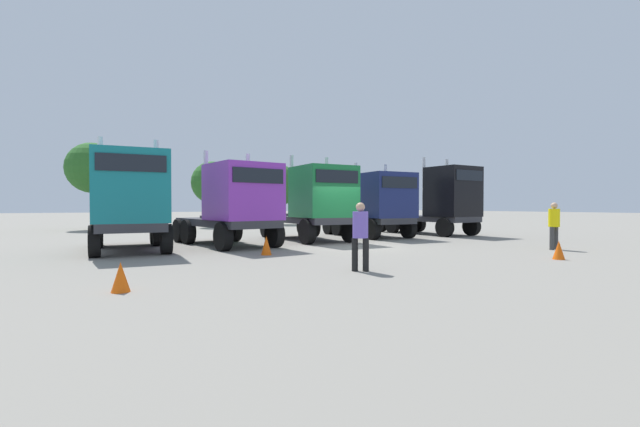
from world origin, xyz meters
name	(u,v)px	position (x,y,z in m)	size (l,w,h in m)	color
ground	(356,247)	(0.00, 0.00, 0.00)	(200.00, 200.00, 0.00)	gray
semi_truck_teal	(130,200)	(-8.17, 2.43, 1.87)	(3.03, 5.89, 4.18)	#333338
semi_truck_purple	(236,203)	(-4.19, 2.52, 1.77)	(3.13, 6.23, 3.92)	#333338
semi_truck_green	(317,202)	(-0.03, 3.12, 1.83)	(2.79, 6.13, 4.06)	#333338
semi_truck_navy	(378,204)	(3.96, 3.49, 1.75)	(2.93, 5.92, 3.93)	#333338
semi_truck_black	(443,201)	(8.29, 3.11, 1.94)	(2.71, 6.49, 4.41)	#333338
visitor_in_hivis	(554,222)	(5.82, -4.79, 1.05)	(0.44, 0.41, 1.80)	#3D3D3D
visitor_with_camera	(360,231)	(-3.71, -5.30, 1.02)	(0.56, 0.56, 1.76)	black
traffic_cone_near	(121,277)	(-9.29, -5.03, 0.29)	(0.36, 0.36, 0.59)	#F2590C
traffic_cone_mid	(266,245)	(-4.30, -0.74, 0.33)	(0.36, 0.36, 0.65)	#F2590C
traffic_cone_far	(559,250)	(3.05, -6.56, 0.29)	(0.36, 0.36, 0.59)	#F2590C
oak_far_left	(92,168)	(-8.40, 19.86, 4.30)	(3.53, 3.53, 6.09)	#4C3823
oak_far_centre	(213,183)	(-0.21, 18.68, 3.45)	(3.27, 3.27, 5.11)	#4C3823
oak_far_right	(278,185)	(6.22, 20.43, 3.49)	(3.71, 3.71, 5.35)	#4C3823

